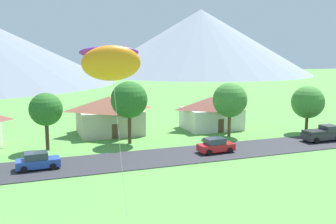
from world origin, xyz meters
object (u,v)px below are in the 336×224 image
object	(u,v)px
house_leftmost	(211,112)
house_right_center	(109,114)
tree_near_left	(308,102)
kite_flyer_with_kite	(112,65)
parked_car_blue_mid_east	(37,161)
parked_car_red_mid_west	(216,146)
tree_right_of_center	(129,100)
pickup_truck_charcoal_west_side	(323,133)
tree_center	(230,100)
tree_near_right	(46,110)

from	to	relation	value
house_leftmost	house_right_center	size ratio (longest dim) A/B	0.94
tree_near_left	house_leftmost	bearing A→B (deg)	146.82
tree_near_left	kite_flyer_with_kite	size ratio (longest dim) A/B	0.57
house_right_center	kite_flyer_with_kite	distance (m)	34.47
house_right_center	parked_car_blue_mid_east	bearing A→B (deg)	-125.20
tree_near_left	parked_car_red_mid_west	size ratio (longest dim) A/B	1.61
tree_right_of_center	parked_car_red_mid_west	xyz separation A→B (m)	(8.19, -7.89, -4.76)
house_leftmost	parked_car_red_mid_west	distance (m)	14.32
kite_flyer_with_kite	parked_car_blue_mid_east	bearing A→B (deg)	101.77
pickup_truck_charcoal_west_side	house_right_center	bearing A→B (deg)	150.15
parked_car_red_mid_west	kite_flyer_with_kite	world-z (taller)	kite_flyer_with_kite
house_leftmost	parked_car_blue_mid_east	bearing A→B (deg)	-153.74
tree_near_left	parked_car_blue_mid_east	size ratio (longest dim) A/B	1.60
tree_near_left	kite_flyer_with_kite	xyz separation A→B (m)	(-33.08, -23.45, 6.42)
house_right_center	kite_flyer_with_kite	size ratio (longest dim) A/B	0.77
tree_center	parked_car_blue_mid_east	size ratio (longest dim) A/B	1.75
house_leftmost	pickup_truck_charcoal_west_side	distance (m)	16.07
tree_center	parked_car_blue_mid_east	world-z (taller)	tree_center
tree_near_left	tree_right_of_center	size ratio (longest dim) A/B	0.85
house_right_center	parked_car_blue_mid_east	world-z (taller)	house_right_center
tree_center	kite_flyer_with_kite	world-z (taller)	kite_flyer_with_kite
tree_near_right	parked_car_red_mid_west	world-z (taller)	tree_near_right
house_leftmost	kite_flyer_with_kite	xyz separation A→B (m)	(-21.58, -30.97, 8.37)
house_leftmost	tree_near_right	distance (m)	24.71
tree_center	tree_near_right	world-z (taller)	tree_center
parked_car_red_mid_west	pickup_truck_charcoal_west_side	world-z (taller)	pickup_truck_charcoal_west_side
tree_near_left	parked_car_blue_mid_east	world-z (taller)	tree_near_left
house_right_center	parked_car_red_mid_west	distance (m)	17.67
house_leftmost	parked_car_red_mid_west	size ratio (longest dim) A/B	2.06
tree_near_right	kite_flyer_with_kite	xyz separation A→B (m)	(2.51, -26.01, 6.00)
tree_near_right	pickup_truck_charcoal_west_side	size ratio (longest dim) A/B	1.32
house_right_center	tree_near_right	distance (m)	11.43
tree_right_of_center	tree_near_right	size ratio (longest dim) A/B	1.16
tree_center	pickup_truck_charcoal_west_side	size ratio (longest dim) A/B	1.43
tree_right_of_center	tree_near_right	bearing A→B (deg)	179.46
house_right_center	tree_center	bearing A→B (deg)	-26.86
tree_center	kite_flyer_with_kite	bearing A→B (deg)	-130.38
house_leftmost	parked_car_blue_mid_east	world-z (taller)	house_leftmost
parked_car_blue_mid_east	house_right_center	bearing A→B (deg)	54.80
house_right_center	parked_car_red_mid_west	bearing A→B (deg)	-57.88
house_right_center	tree_right_of_center	bearing A→B (deg)	-80.67
tree_center	tree_right_of_center	world-z (taller)	tree_right_of_center
tree_right_of_center	kite_flyer_with_kite	distance (m)	27.49
house_leftmost	tree_right_of_center	world-z (taller)	tree_right_of_center
pickup_truck_charcoal_west_side	house_leftmost	bearing A→B (deg)	128.50
house_right_center	parked_car_red_mid_west	size ratio (longest dim) A/B	2.20
parked_car_red_mid_west	parked_car_blue_mid_east	size ratio (longest dim) A/B	1.00
tree_near_left	pickup_truck_charcoal_west_side	size ratio (longest dim) A/B	1.31
house_leftmost	tree_right_of_center	size ratio (longest dim) A/B	1.10
parked_car_red_mid_west	parked_car_blue_mid_east	distance (m)	19.55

